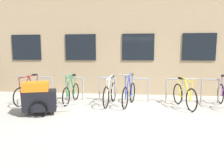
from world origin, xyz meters
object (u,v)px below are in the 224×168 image
bicycle_silver (110,93)px  bicycle_blue (129,94)px  bicycle_maroon (30,92)px  bicycle_yellow (184,95)px  bicycle_green (71,92)px  bike_trailer (39,97)px

bicycle_silver → bicycle_blue: (0.64, -0.06, 0.01)m
bicycle_maroon → bicycle_yellow: (5.24, -0.00, 0.02)m
bicycle_maroon → bicycle_yellow: bearing=-0.0°
bicycle_maroon → bicycle_green: (1.43, 0.21, -0.00)m
bicycle_maroon → bike_trailer: size_ratio=1.12×
bicycle_maroon → bicycle_green: size_ratio=1.03×
bicycle_blue → bike_trailer: (-2.50, -1.37, 0.09)m
bicycle_silver → bike_trailer: size_ratio=1.18×
bicycle_silver → bicycle_blue: size_ratio=1.04×
bicycle_yellow → bicycle_green: size_ratio=1.05×
bike_trailer → bicycle_silver: bearing=37.6°
bicycle_silver → bicycle_green: size_ratio=1.09×
bicycle_silver → bike_trailer: bearing=-142.4°
bicycle_maroon → bike_trailer: bicycle_maroon is taller
bicycle_silver → bicycle_blue: bicycle_blue is taller
bicycle_green → bike_trailer: size_ratio=1.08×
bicycle_blue → bicycle_green: size_ratio=1.06×
bicycle_green → bicycle_maroon: bearing=-171.8°
bicycle_blue → bicycle_yellow: (1.78, -0.05, -0.01)m
bicycle_blue → bicycle_green: (-2.03, 0.16, -0.03)m
bicycle_yellow → bicycle_green: (-3.81, 0.21, -0.02)m
bike_trailer → bicycle_blue: bearing=28.7°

